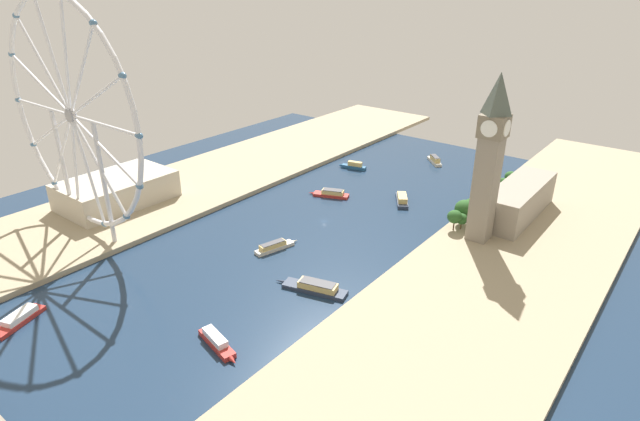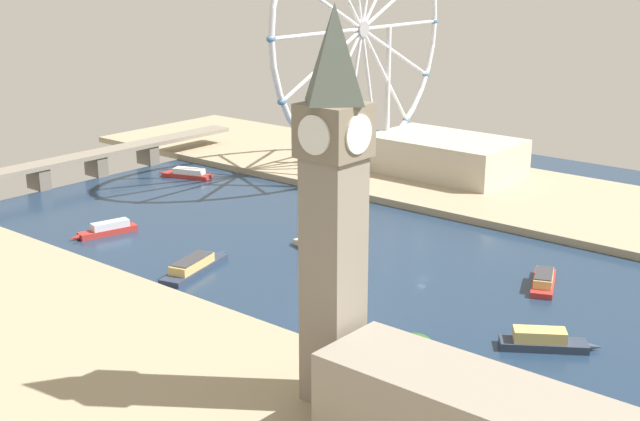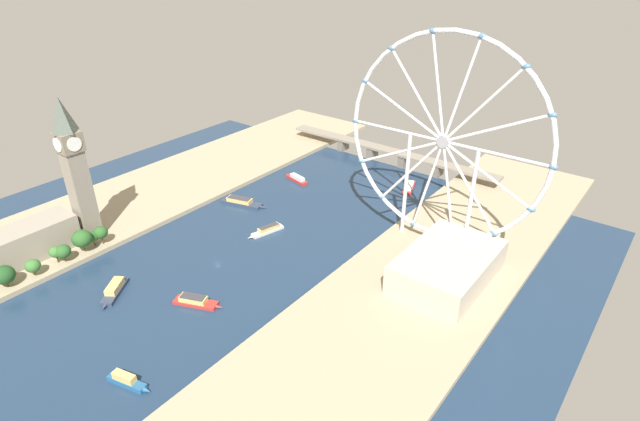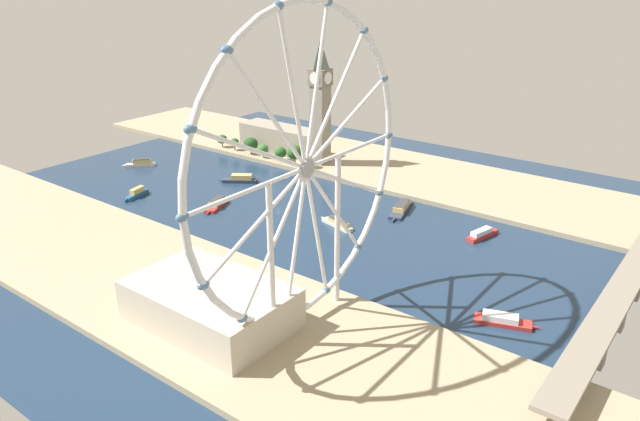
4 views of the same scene
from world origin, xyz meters
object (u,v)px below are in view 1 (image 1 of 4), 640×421
at_px(tour_boat_5, 18,319).
at_px(tour_boat_7, 315,287).
at_px(ferris_wheel, 71,116).
at_px(riverside_hall, 117,190).
at_px(tour_boat_1, 353,166).
at_px(tour_boat_6, 331,194).
at_px(clock_tower, 489,158).
at_px(tour_boat_2, 402,199).
at_px(tour_boat_3, 217,342).
at_px(tour_boat_4, 434,160).
at_px(parliament_block, 519,200).
at_px(tour_boat_0, 275,246).

distance_m(tour_boat_5, tour_boat_7, 129.78).
xyz_separation_m(ferris_wheel, riverside_hall, (24.85, -31.33, -57.89)).
bearing_deg(tour_boat_1, tour_boat_7, 105.27).
bearing_deg(tour_boat_6, tour_boat_7, 100.68).
relative_size(ferris_wheel, tour_boat_7, 3.51).
relative_size(clock_tower, tour_boat_5, 3.31).
bearing_deg(tour_boat_6, tour_boat_2, -176.61).
relative_size(tour_boat_3, tour_boat_7, 0.73).
distance_m(tour_boat_3, tour_boat_7, 56.03).
bearing_deg(riverside_hall, tour_boat_7, -179.26).
distance_m(tour_boat_1, tour_boat_4, 66.96).
bearing_deg(tour_boat_4, tour_boat_1, 94.79).
relative_size(ferris_wheel, tour_boat_5, 4.68).
xyz_separation_m(parliament_block, tour_boat_7, (47.20, 137.21, -10.95)).
bearing_deg(tour_boat_4, parliament_block, -172.13).
bearing_deg(tour_boat_2, tour_boat_1, 27.49).
bearing_deg(tour_boat_1, tour_boat_5, 76.06).
bearing_deg(parliament_block, ferris_wheel, 42.95).
bearing_deg(tour_boat_2, clock_tower, -144.93).
bearing_deg(tour_boat_5, tour_boat_3, 98.88).
relative_size(parliament_block, tour_boat_6, 2.58).
distance_m(parliament_block, tour_boat_6, 118.45).
bearing_deg(parliament_block, tour_boat_5, 60.72).
height_order(ferris_wheel, tour_boat_5, ferris_wheel).
xyz_separation_m(tour_boat_4, tour_boat_5, (44.35, 300.82, -0.51)).
relative_size(tour_boat_5, tour_boat_7, 0.75).
relative_size(ferris_wheel, tour_boat_1, 5.67).
height_order(ferris_wheel, tour_boat_3, ferris_wheel).
bearing_deg(tour_boat_6, ferris_wheel, 38.16).
bearing_deg(clock_tower, tour_boat_3, 72.45).
distance_m(parliament_block, tour_boat_0, 149.85).
height_order(riverside_hall, tour_boat_2, riverside_hall).
distance_m(tour_boat_3, tour_boat_5, 89.39).
bearing_deg(tour_boat_1, clock_tower, 141.64).
distance_m(ferris_wheel, tour_boat_4, 263.29).
distance_m(tour_boat_2, tour_boat_3, 173.65).
height_order(tour_boat_5, tour_boat_6, tour_boat_6).
bearing_deg(riverside_hall, tour_boat_4, -120.48).
relative_size(clock_tower, ferris_wheel, 0.71).
bearing_deg(ferris_wheel, tour_boat_6, -119.18).
distance_m(tour_boat_1, tour_boat_3, 220.71).
xyz_separation_m(riverside_hall, tour_boat_5, (-76.11, 96.17, -9.68)).
height_order(tour_boat_2, tour_boat_3, tour_boat_2).
bearing_deg(tour_boat_0, tour_boat_3, -138.94).
height_order(ferris_wheel, tour_boat_2, ferris_wheel).
height_order(tour_boat_2, tour_boat_7, tour_boat_2).
bearing_deg(tour_boat_3, tour_boat_4, 111.01).
height_order(ferris_wheel, tour_boat_4, ferris_wheel).
height_order(tour_boat_0, tour_boat_3, tour_boat_3).
bearing_deg(ferris_wheel, parliament_block, -137.05).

